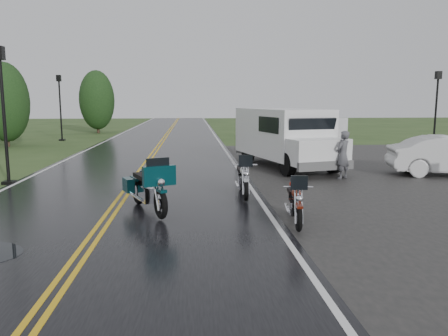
# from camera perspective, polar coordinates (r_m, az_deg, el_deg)

# --- Properties ---
(ground) EXTENTS (120.00, 120.00, 0.00)m
(ground) POSITION_cam_1_polar(r_m,az_deg,el_deg) (9.77, -15.84, -7.79)
(ground) COLOR #2D471E
(ground) RESTS_ON ground
(road) EXTENTS (8.00, 100.00, 0.04)m
(road) POSITION_cam_1_polar(r_m,az_deg,el_deg) (19.47, -10.03, 0.64)
(road) COLOR black
(road) RESTS_ON ground
(motorcycle_red) EXTENTS (0.95, 2.01, 1.14)m
(motorcycle_red) POSITION_cam_1_polar(r_m,az_deg,el_deg) (9.10, 9.77, -5.09)
(motorcycle_red) COLOR #57160A
(motorcycle_red) RESTS_ON ground
(motorcycle_teal) EXTENTS (1.74, 2.53, 1.41)m
(motorcycle_teal) POSITION_cam_1_polar(r_m,az_deg,el_deg) (9.96, -8.31, -3.06)
(motorcycle_teal) COLOR #043036
(motorcycle_teal) RESTS_ON ground
(motorcycle_silver) EXTENTS (0.81, 2.09, 1.22)m
(motorcycle_silver) POSITION_cam_1_polar(r_m,az_deg,el_deg) (11.66, 2.87, -1.71)
(motorcycle_silver) COLOR #ABAEB3
(motorcycle_silver) RESTS_ON ground
(van_white) EXTENTS (3.87, 6.65, 2.46)m
(van_white) POSITION_cam_1_polar(r_m,az_deg,el_deg) (15.83, 8.39, 3.25)
(van_white) COLOR white
(van_white) RESTS_ON ground
(person_at_van) EXTENTS (0.73, 0.70, 1.67)m
(person_at_van) POSITION_cam_1_polar(r_m,az_deg,el_deg) (15.73, 15.27, 1.56)
(person_at_van) COLOR #4E4E53
(person_at_van) RESTS_ON ground
(lamp_post_near_left) EXTENTS (0.39, 0.39, 4.49)m
(lamp_post_near_left) POSITION_cam_1_polar(r_m,az_deg,el_deg) (15.90, -26.80, 6.10)
(lamp_post_near_left) COLOR black
(lamp_post_near_left) RESTS_ON ground
(lamp_post_far_left) EXTENTS (0.39, 0.39, 4.51)m
(lamp_post_far_left) POSITION_cam_1_polar(r_m,az_deg,el_deg) (32.09, -20.59, 7.38)
(lamp_post_far_left) COLOR black
(lamp_post_far_left) RESTS_ON ground
(lamp_post_far_right) EXTENTS (0.37, 0.37, 4.31)m
(lamp_post_far_right) POSITION_cam_1_polar(r_m,az_deg,el_deg) (25.85, 25.92, 6.63)
(lamp_post_far_right) COLOR black
(lamp_post_far_right) RESTS_ON ground
(tree_left_mid) EXTENTS (2.74, 2.74, 4.28)m
(tree_left_mid) POSITION_cam_1_polar(r_m,az_deg,el_deg) (29.16, -26.60, 6.70)
(tree_left_mid) COLOR #1E3D19
(tree_left_mid) RESTS_ON ground
(tree_left_far) EXTENTS (2.92, 2.92, 4.50)m
(tree_left_far) POSITION_cam_1_polar(r_m,az_deg,el_deg) (38.67, -16.23, 7.73)
(tree_left_far) COLOR #1E3D19
(tree_left_far) RESTS_ON ground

